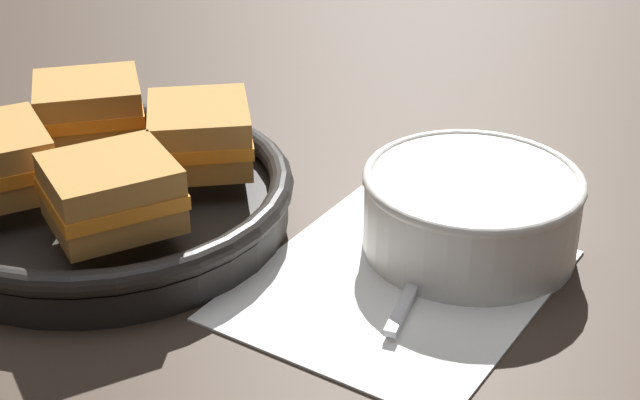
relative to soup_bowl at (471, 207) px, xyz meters
The scene contains 8 objects.
ground_plane 0.09m from the soup_bowl, 123.48° to the left, with size 4.00×4.00×0.00m, color #382B21.
napkin 0.08m from the soup_bowl, behind, with size 0.25×0.22×0.00m.
soup_bowl is the anchor object (origin of this frame).
spoon 0.05m from the soup_bowl, 165.50° to the left, with size 0.14×0.07×0.01m.
skillet 0.27m from the soup_bowl, 124.51° to the left, with size 0.34×0.33×0.04m.
sandwich_near_left 0.25m from the soup_bowl, 140.10° to the left, with size 0.10×0.10×0.05m.
sandwich_near_right 0.21m from the soup_bowl, 115.61° to the left, with size 0.11×0.11×0.05m.
sandwich_far_left 0.31m from the soup_bowl, 111.90° to the left, with size 0.11×0.11×0.05m.
Camera 1 is at (-0.48, -0.40, 0.37)m, focal length 55.00 mm.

